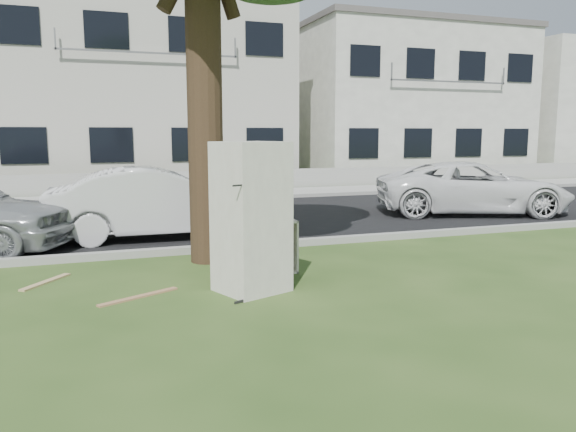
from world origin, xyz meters
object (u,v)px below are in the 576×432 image
object	(u,v)px
cabinet	(261,246)
car_right	(473,188)
car_center	(159,203)
fridge	(251,217)

from	to	relation	value
cabinet	car_right	distance (m)	7.75
cabinet	car_center	size ratio (longest dim) A/B	0.24
car_center	car_right	size ratio (longest dim) A/B	0.88
fridge	cabinet	world-z (taller)	fridge
cabinet	car_right	bearing A→B (deg)	33.23
cabinet	car_right	world-z (taller)	car_right
cabinet	car_center	xyz separation A→B (m)	(-1.08, 3.21, 0.30)
fridge	cabinet	bearing A→B (deg)	45.54
car_right	fridge	bearing A→B (deg)	144.20
car_center	car_right	xyz separation A→B (m)	(7.77, 0.71, -0.03)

